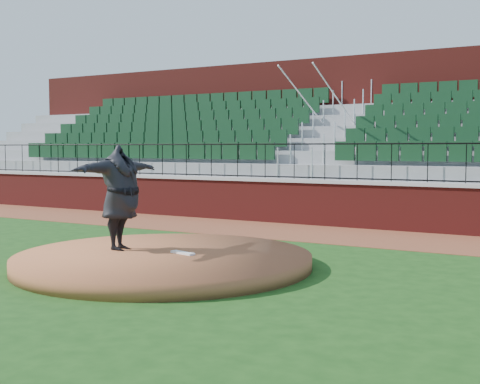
# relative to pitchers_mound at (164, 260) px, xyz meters

# --- Properties ---
(ground) EXTENTS (90.00, 90.00, 0.00)m
(ground) POSITION_rel_pitchers_mound_xyz_m (0.60, 0.25, -0.12)
(ground) COLOR #173F12
(ground) RESTS_ON ground
(warning_track) EXTENTS (34.00, 3.20, 0.01)m
(warning_track) POSITION_rel_pitchers_mound_xyz_m (0.60, 5.65, -0.12)
(warning_track) COLOR brown
(warning_track) RESTS_ON ground
(field_wall) EXTENTS (34.00, 0.35, 1.20)m
(field_wall) POSITION_rel_pitchers_mound_xyz_m (0.60, 7.25, 0.47)
(field_wall) COLOR maroon
(field_wall) RESTS_ON ground
(wall_cap) EXTENTS (34.00, 0.45, 0.10)m
(wall_cap) POSITION_rel_pitchers_mound_xyz_m (0.60, 7.25, 1.12)
(wall_cap) COLOR #B7B7B7
(wall_cap) RESTS_ON field_wall
(wall_railing) EXTENTS (34.00, 0.05, 1.00)m
(wall_railing) POSITION_rel_pitchers_mound_xyz_m (0.60, 7.25, 1.67)
(wall_railing) COLOR black
(wall_railing) RESTS_ON wall_cap
(seating_stands) EXTENTS (34.00, 5.10, 4.60)m
(seating_stands) POSITION_rel_pitchers_mound_xyz_m (0.60, 9.98, 2.18)
(seating_stands) COLOR gray
(seating_stands) RESTS_ON ground
(concourse_wall) EXTENTS (34.00, 0.50, 5.50)m
(concourse_wall) POSITION_rel_pitchers_mound_xyz_m (0.60, 12.78, 2.62)
(concourse_wall) COLOR maroon
(concourse_wall) RESTS_ON ground
(pitchers_mound) EXTENTS (5.43, 5.43, 0.25)m
(pitchers_mound) POSITION_rel_pitchers_mound_xyz_m (0.00, 0.00, 0.00)
(pitchers_mound) COLOR brown
(pitchers_mound) RESTS_ON ground
(pitching_rubber) EXTENTS (0.55, 0.26, 0.04)m
(pitching_rubber) POSITION_rel_pitchers_mound_xyz_m (0.32, 0.14, 0.14)
(pitching_rubber) COLOR white
(pitching_rubber) RESTS_ON pitchers_mound
(pitcher) EXTENTS (0.87, 2.50, 2.00)m
(pitcher) POSITION_rel_pitchers_mound_xyz_m (-0.96, -0.07, 1.12)
(pitcher) COLOR black
(pitcher) RESTS_ON pitchers_mound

